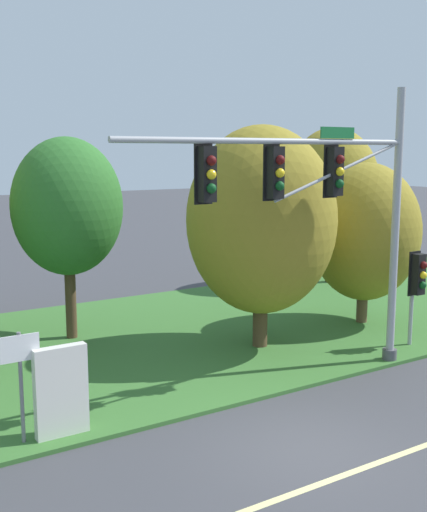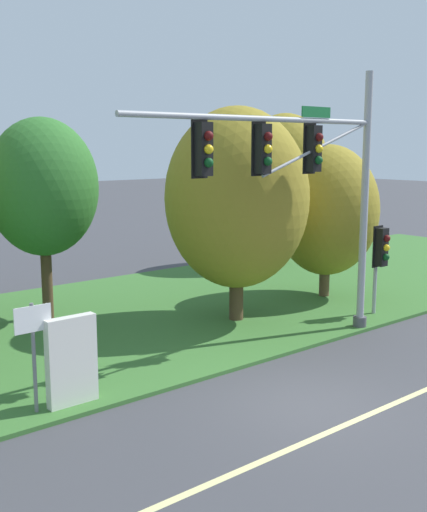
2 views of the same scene
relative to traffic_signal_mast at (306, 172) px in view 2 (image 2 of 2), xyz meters
name	(u,v)px [view 2 (image 2 of 2)]	position (x,y,z in m)	size (l,w,h in m)	color
ground_plane	(310,403)	(-2.81, -2.80, -4.81)	(160.00, 160.00, 0.00)	#3D3D42
lane_stripe	(355,421)	(-2.81, -4.00, -4.80)	(36.00, 0.16, 0.01)	beige
grass_verge	(111,322)	(-2.81, 5.45, -4.76)	(48.00, 11.50, 0.10)	#386B2D
traffic_signal_mast	(306,172)	(0.00, 0.00, 0.00)	(8.56, 0.49, 7.48)	#9EA0A5
pedestrian_signal_near_kerb	(381,252)	(4.21, 0.50, -2.66)	(0.46, 0.55, 2.88)	#9EA0A5
route_sign_post	(33,340)	(-7.64, 0.34, -3.18)	(0.79, 0.08, 2.30)	slate
tree_mid_verge	(43,188)	(-4.20, 6.93, -0.59)	(3.39, 3.39, 6.26)	#4C3823
tree_tall_centre	(237,198)	(0.28, 3.02, -0.91)	(4.42, 4.42, 6.58)	#4C3823
tree_right_far	(326,210)	(4.89, 3.35, -1.60)	(3.73, 3.73, 5.45)	brown
tree_furthest_back	(285,170)	(8.69, 9.05, -0.42)	(4.07, 4.07, 6.85)	brown
info_kiosk	(72,361)	(-6.87, 0.25, -3.77)	(1.10, 0.24, 1.90)	silver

